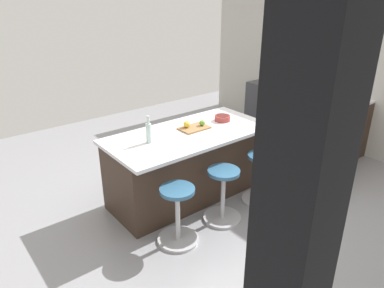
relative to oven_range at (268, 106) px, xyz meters
name	(u,v)px	position (x,y,z in m)	size (l,w,h in m)	color
ground_plane	(214,195)	(2.38, 1.21, -0.44)	(7.46, 7.46, 0.00)	gray
interior_partition_left	(347,60)	(-0.35, 1.21, 0.98)	(0.15, 5.74, 2.84)	beige
sink_cabinet	(342,127)	(0.00, 1.50, 0.02)	(2.31, 0.60, 1.19)	#38281E
oven_range	(268,106)	(0.00, 0.00, 0.00)	(0.60, 0.61, 0.88)	#38383D
kitchen_island	(187,164)	(2.65, 1.00, 0.01)	(2.01, 0.97, 0.89)	#38281E
stool_by_window	(261,179)	(2.02, 1.66, -0.14)	(0.44, 0.44, 0.64)	#B7B7BC
stool_middle	(223,196)	(2.65, 1.66, -0.14)	(0.44, 0.44, 0.64)	#B7B7BC
stool_near_camera	(178,217)	(3.28, 1.66, -0.14)	(0.44, 0.44, 0.64)	#B7B7BC
cutting_board	(194,128)	(2.53, 0.99, 0.46)	(0.36, 0.24, 0.02)	olive
apple_green	(202,123)	(2.42, 1.00, 0.50)	(0.07, 0.07, 0.07)	#609E2D
apple_yellow	(187,124)	(2.61, 0.93, 0.51)	(0.08, 0.08, 0.08)	gold
water_bottle	(149,132)	(3.19, 1.00, 0.57)	(0.06, 0.06, 0.31)	silver
fruit_bowl	(222,118)	(2.06, 0.98, 0.49)	(0.20, 0.20, 0.07)	#993833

